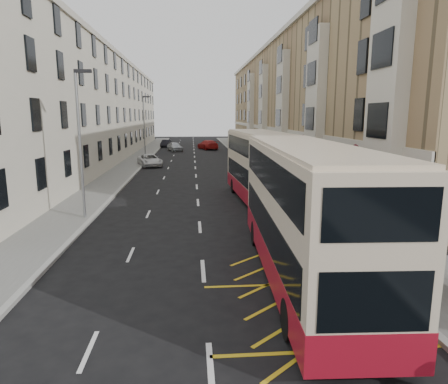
{
  "coord_description": "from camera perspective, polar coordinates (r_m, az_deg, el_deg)",
  "views": [
    {
      "loc": [
        -0.35,
        -10.25,
        5.78
      ],
      "look_at": [
        1.23,
        9.39,
        1.97
      ],
      "focal_mm": 32.0,
      "sensor_mm": 36.0,
      "label": 1
    }
  ],
  "objects": [
    {
      "name": "double_decker_rear",
      "position": [
        26.33,
        5.31,
        3.51
      ],
      "size": [
        3.36,
        11.93,
        4.7
      ],
      "rotation": [
        0.0,
        0.0,
        0.06
      ],
      "color": "beige",
      "rests_on": "ground"
    },
    {
      "name": "pedestrian_far",
      "position": [
        17.67,
        21.36,
        -5.65
      ],
      "size": [
        1.01,
        0.89,
        1.63
      ],
      "primitive_type": "imported",
      "rotation": [
        0.0,
        0.0,
        2.5
      ],
      "color": "black",
      "rests_on": "pavement_right"
    },
    {
      "name": "terrace_right",
      "position": [
        57.7,
        10.98,
        12.48
      ],
      "size": [
        10.75,
        79.0,
        15.25
      ],
      "color": "#9C845B",
      "rests_on": "ground"
    },
    {
      "name": "street_lamp_near",
      "position": [
        23.08,
        -19.83,
        7.46
      ],
      "size": [
        0.93,
        0.18,
        8.0
      ],
      "color": "gray",
      "rests_on": "pavement_left"
    },
    {
      "name": "kerb_left",
      "position": [
        41.05,
        -12.47,
        2.69
      ],
      "size": [
        0.25,
        120.0,
        0.15
      ],
      "primitive_type": "cube",
      "color": "#979791",
      "rests_on": "ground"
    },
    {
      "name": "guard_railing",
      "position": [
        18.0,
        17.2,
        -5.44
      ],
      "size": [
        0.06,
        6.56,
        1.01
      ],
      "color": "#BF0311",
      "rests_on": "pavement_right"
    },
    {
      "name": "pavement_right",
      "position": [
        41.51,
        7.07,
        2.96
      ],
      "size": [
        4.0,
        120.0,
        0.15
      ],
      "primitive_type": "cube",
      "color": "slate",
      "rests_on": "ground"
    },
    {
      "name": "road_markings",
      "position": [
        55.56,
        -4.23,
        4.95
      ],
      "size": [
        10.0,
        110.0,
        0.01
      ],
      "primitive_type": null,
      "color": "silver",
      "rests_on": "ground"
    },
    {
      "name": "pavement_left",
      "position": [
        41.28,
        -14.54,
        2.65
      ],
      "size": [
        3.0,
        120.0,
        0.15
      ],
      "primitive_type": "cube",
      "color": "slate",
      "rests_on": "ground"
    },
    {
      "name": "ground",
      "position": [
        11.78,
        -2.41,
        -18.47
      ],
      "size": [
        200.0,
        200.0,
        0.0
      ],
      "primitive_type": "plane",
      "color": "black",
      "rests_on": "ground"
    },
    {
      "name": "kerb_right",
      "position": [
        41.15,
        4.33,
        2.94
      ],
      "size": [
        0.25,
        120.0,
        0.15
      ],
      "primitive_type": "cube",
      "color": "#979791",
      "rests_on": "ground"
    },
    {
      "name": "terrace_left",
      "position": [
        57.27,
        -18.15,
        11.15
      ],
      "size": [
        9.18,
        79.0,
        13.25
      ],
      "color": "beige",
      "rests_on": "ground"
    },
    {
      "name": "pedestrian_mid",
      "position": [
        17.45,
        22.53,
        -5.44
      ],
      "size": [
        1.04,
        0.88,
        1.92
      ],
      "primitive_type": "imported",
      "rotation": [
        0.0,
        0.0,
        0.17
      ],
      "color": "black",
      "rests_on": "pavement_right"
    },
    {
      "name": "double_decker_front",
      "position": [
        14.17,
        11.45,
        -2.86
      ],
      "size": [
        3.28,
        12.19,
        4.82
      ],
      "rotation": [
        0.0,
        0.0,
        -0.04
      ],
      "color": "beige",
      "rests_on": "ground"
    },
    {
      "name": "car_red",
      "position": [
        68.62,
        -2.32,
        6.77
      ],
      "size": [
        3.88,
        5.91,
        1.59
      ],
      "primitive_type": "imported",
      "rotation": [
        0.0,
        0.0,
        3.47
      ],
      "color": "#AD1A19",
      "rests_on": "ground"
    },
    {
      "name": "street_lamp_far",
      "position": [
        52.61,
        -11.3,
        9.49
      ],
      "size": [
        0.93,
        0.18,
        8.0
      ],
      "color": "gray",
      "rests_on": "pavement_left"
    },
    {
      "name": "white_van",
      "position": [
        46.7,
        -10.56,
        4.49
      ],
      "size": [
        3.55,
        5.33,
        1.36
      ],
      "primitive_type": "imported",
      "rotation": [
        0.0,
        0.0,
        0.29
      ],
      "color": "silver",
      "rests_on": "ground"
    },
    {
      "name": "car_silver",
      "position": [
        65.61,
        -7.05,
        6.46
      ],
      "size": [
        3.07,
        4.68,
        1.48
      ],
      "primitive_type": "imported",
      "rotation": [
        0.0,
        0.0,
        0.33
      ],
      "color": "#B6BABF",
      "rests_on": "ground"
    },
    {
      "name": "car_dark",
      "position": [
        74.28,
        -8.27,
        6.89
      ],
      "size": [
        1.96,
        4.24,
        1.34
      ],
      "primitive_type": "imported",
      "rotation": [
        0.0,
        0.0,
        -0.13
      ],
      "color": "black",
      "rests_on": "ground"
    }
  ]
}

